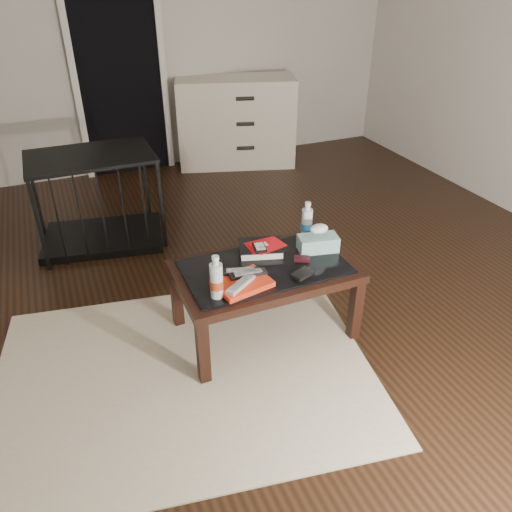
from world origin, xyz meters
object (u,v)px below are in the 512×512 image
(pet_crate, at_px, (100,214))
(water_bottle_left, at_px, (216,277))
(textbook, at_px, (260,248))
(water_bottle_right, at_px, (307,220))
(dresser, at_px, (236,122))
(coffee_table, at_px, (265,276))
(tissue_box, at_px, (318,243))

(pet_crate, bearing_deg, water_bottle_left, -66.52)
(textbook, bearing_deg, water_bottle_right, 25.10)
(water_bottle_left, relative_size, water_bottle_right, 1.00)
(dresser, relative_size, water_bottle_left, 5.44)
(coffee_table, xyz_separation_m, dresser, (0.87, 2.72, 0.05))
(dresser, height_order, textbook, dresser)
(coffee_table, xyz_separation_m, textbook, (0.04, 0.16, 0.09))
(dresser, bearing_deg, coffee_table, -90.71)
(water_bottle_left, bearing_deg, coffee_table, 26.49)
(dresser, xyz_separation_m, textbook, (-0.83, -2.57, 0.03))
(water_bottle_left, height_order, tissue_box, water_bottle_left)
(water_bottle_right, height_order, tissue_box, water_bottle_right)
(pet_crate, bearing_deg, water_bottle_right, -39.64)
(water_bottle_left, relative_size, tissue_box, 1.03)
(dresser, height_order, water_bottle_right, dresser)
(coffee_table, bearing_deg, water_bottle_left, -153.51)
(pet_crate, height_order, water_bottle_right, pet_crate)
(water_bottle_left, xyz_separation_m, water_bottle_right, (0.71, 0.37, 0.00))
(coffee_table, relative_size, water_bottle_right, 4.20)
(textbook, bearing_deg, pet_crate, 136.40)
(coffee_table, height_order, water_bottle_left, water_bottle_left)
(coffee_table, distance_m, dresser, 2.86)
(coffee_table, bearing_deg, pet_crate, 115.75)
(dresser, bearing_deg, water_bottle_right, -84.28)
(tissue_box, bearing_deg, water_bottle_left, -151.97)
(water_bottle_right, bearing_deg, coffee_table, -151.03)
(dresser, bearing_deg, water_bottle_left, -95.71)
(pet_crate, xyz_separation_m, textbook, (0.77, -1.36, 0.25))
(textbook, xyz_separation_m, water_bottle_left, (-0.38, -0.33, 0.10))
(pet_crate, xyz_separation_m, water_bottle_left, (0.39, -1.68, 0.35))
(coffee_table, height_order, dresser, dresser)
(pet_crate, xyz_separation_m, tissue_box, (1.09, -1.47, 0.28))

